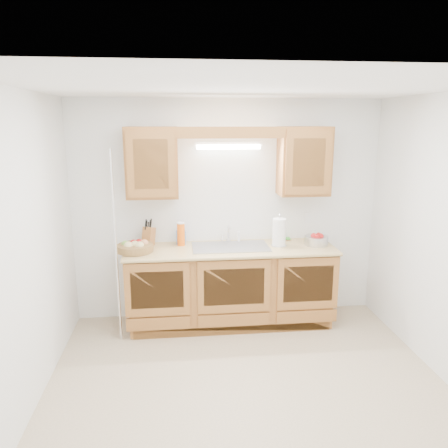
{
  "coord_description": "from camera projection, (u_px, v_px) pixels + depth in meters",
  "views": [
    {
      "loc": [
        -0.57,
        -3.39,
        2.25
      ],
      "look_at": [
        -0.11,
        0.85,
        1.25
      ],
      "focal_mm": 35.0,
      "sensor_mm": 36.0,
      "label": 1
    }
  ],
  "objects": [
    {
      "name": "knife_block",
      "position": [
        149.0,
        236.0,
        4.85
      ],
      "size": [
        0.17,
        0.2,
        0.31
      ],
      "rotation": [
        0.0,
        0.0,
        -0.43
      ],
      "color": "#9A5D2D",
      "rests_on": "countertop"
    },
    {
      "name": "paper_towel",
      "position": [
        279.0,
        233.0,
        4.82
      ],
      "size": [
        0.18,
        0.18,
        0.37
      ],
      "rotation": [
        0.0,
        0.0,
        0.02
      ],
      "color": "silver",
      "rests_on": "countertop"
    },
    {
      "name": "sponge",
      "position": [
        285.0,
        239.0,
        5.11
      ],
      "size": [
        0.13,
        0.09,
        0.03
      ],
      "rotation": [
        0.0,
        0.0,
        -0.06
      ],
      "color": "#CC333F",
      "rests_on": "countertop"
    },
    {
      "name": "fruit_basket",
      "position": [
        135.0,
        247.0,
        4.64
      ],
      "size": [
        0.43,
        0.43,
        0.12
      ],
      "rotation": [
        0.0,
        0.0,
        0.14
      ],
      "color": "olive",
      "rests_on": "countertop"
    },
    {
      "name": "soap_bottle",
      "position": [
        181.0,
        234.0,
        4.93
      ],
      "size": [
        0.1,
        0.1,
        0.22
      ],
      "primitive_type": "imported",
      "rotation": [
        0.0,
        0.0,
        0.01
      ],
      "color": "blue",
      "rests_on": "countertop"
    },
    {
      "name": "apple_bowl",
      "position": [
        316.0,
        240.0,
        4.89
      ],
      "size": [
        0.31,
        0.31,
        0.14
      ],
      "rotation": [
        0.0,
        0.0,
        0.17
      ],
      "color": "silver",
      "rests_on": "countertop"
    },
    {
      "name": "valance",
      "position": [
        231.0,
        133.0,
        4.51
      ],
      "size": [
        2.2,
        0.05,
        0.12
      ],
      "primitive_type": "cube",
      "color": "#9A5D2D",
      "rests_on": "room"
    },
    {
      "name": "upper_cabinet_right",
      "position": [
        304.0,
        161.0,
        4.81
      ],
      "size": [
        0.55,
        0.33,
        0.75
      ],
      "primitive_type": "cube",
      "color": "#9A5D2D",
      "rests_on": "room"
    },
    {
      "name": "base_cabinets",
      "position": [
        230.0,
        286.0,
        4.91
      ],
      "size": [
        2.2,
        0.6,
        0.86
      ],
      "primitive_type": "cube",
      "color": "#9A5D2D",
      "rests_on": "ground"
    },
    {
      "name": "room",
      "position": [
        249.0,
        247.0,
        3.57
      ],
      "size": [
        3.52,
        3.5,
        2.5
      ],
      "color": "#C2AC8C",
      "rests_on": "ground"
    },
    {
      "name": "upper_cabinet_left",
      "position": [
        152.0,
        163.0,
        4.64
      ],
      "size": [
        0.55,
        0.33,
        0.75
      ],
      "primitive_type": "cube",
      "color": "#9A5D2D",
      "rests_on": "room"
    },
    {
      "name": "orange_canister",
      "position": [
        181.0,
        234.0,
        4.86
      ],
      "size": [
        0.11,
        0.11,
        0.26
      ],
      "rotation": [
        0.0,
        0.0,
        0.28
      ],
      "color": "#FD640E",
      "rests_on": "countertop"
    },
    {
      "name": "sink",
      "position": [
        230.0,
        253.0,
        4.83
      ],
      "size": [
        0.84,
        0.46,
        0.36
      ],
      "color": "#9E9EA3",
      "rests_on": "countertop"
    },
    {
      "name": "fluorescent_fixture",
      "position": [
        228.0,
        145.0,
        4.77
      ],
      "size": [
        0.76,
        0.08,
        0.08
      ],
      "color": "white",
      "rests_on": "room"
    },
    {
      "name": "countertop",
      "position": [
        231.0,
        249.0,
        4.8
      ],
      "size": [
        2.3,
        0.63,
        0.04
      ],
      "primitive_type": "cube",
      "color": "tan",
      "rests_on": "base_cabinets"
    },
    {
      "name": "outlet_plate",
      "position": [
        308.0,
        217.0,
        5.13
      ],
      "size": [
        0.08,
        0.01,
        0.12
      ],
      "primitive_type": "cube",
      "color": "white",
      "rests_on": "room"
    },
    {
      "name": "wire_shelf_pole",
      "position": [
        116.0,
        249.0,
        4.4
      ],
      "size": [
        0.03,
        0.03,
        2.0
      ],
      "primitive_type": "cylinder",
      "color": "silver",
      "rests_on": "ground"
    }
  ]
}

